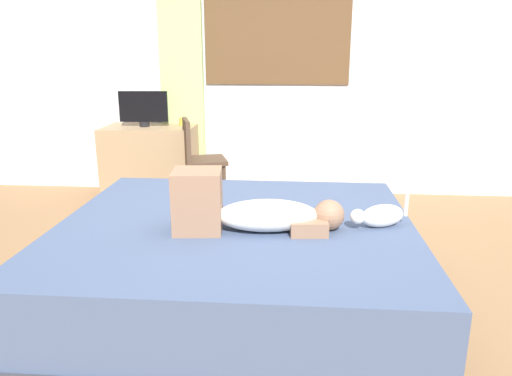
{
  "coord_description": "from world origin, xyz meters",
  "views": [
    {
      "loc": [
        0.2,
        -2.56,
        1.48
      ],
      "look_at": [
        -0.03,
        0.27,
        0.67
      ],
      "focal_mm": 34.01,
      "sensor_mm": 36.0,
      "label": 1
    }
  ],
  "objects_px": {
    "bed": "(237,264)",
    "cat": "(380,216)",
    "cup": "(183,122)",
    "desk": "(151,163)",
    "tv_monitor": "(144,108)",
    "person_lying": "(250,210)",
    "chair_by_desk": "(198,156)"
  },
  "relations": [
    {
      "from": "bed",
      "to": "cup",
      "type": "relative_size",
      "value": 27.68
    },
    {
      "from": "person_lying",
      "to": "tv_monitor",
      "type": "height_order",
      "value": "tv_monitor"
    },
    {
      "from": "person_lying",
      "to": "tv_monitor",
      "type": "distance_m",
      "value": 2.57
    },
    {
      "from": "person_lying",
      "to": "desk",
      "type": "distance_m",
      "value": 2.55
    },
    {
      "from": "cup",
      "to": "person_lying",
      "type": "bearing_deg",
      "value": -68.83
    },
    {
      "from": "person_lying",
      "to": "tv_monitor",
      "type": "bearing_deg",
      "value": 119.66
    },
    {
      "from": "bed",
      "to": "cat",
      "type": "distance_m",
      "value": 0.88
    },
    {
      "from": "chair_by_desk",
      "to": "cat",
      "type": "bearing_deg",
      "value": -52.72
    },
    {
      "from": "desk",
      "to": "cup",
      "type": "relative_size",
      "value": 11.9
    },
    {
      "from": "bed",
      "to": "person_lying",
      "type": "xyz_separation_m",
      "value": [
        0.09,
        -0.12,
        0.38
      ]
    },
    {
      "from": "tv_monitor",
      "to": "chair_by_desk",
      "type": "height_order",
      "value": "tv_monitor"
    },
    {
      "from": "tv_monitor",
      "to": "cup",
      "type": "bearing_deg",
      "value": 16.0
    },
    {
      "from": "bed",
      "to": "cup",
      "type": "xyz_separation_m",
      "value": [
        -0.81,
        2.2,
        0.52
      ]
    },
    {
      "from": "desk",
      "to": "cup",
      "type": "bearing_deg",
      "value": 18.0
    },
    {
      "from": "desk",
      "to": "chair_by_desk",
      "type": "distance_m",
      "value": 0.63
    },
    {
      "from": "tv_monitor",
      "to": "cat",
      "type": "bearing_deg",
      "value": -46.82
    },
    {
      "from": "cat",
      "to": "person_lying",
      "type": "bearing_deg",
      "value": -171.72
    },
    {
      "from": "person_lying",
      "to": "desk",
      "type": "relative_size",
      "value": 1.05
    },
    {
      "from": "cup",
      "to": "desk",
      "type": "bearing_deg",
      "value": -162.0
    },
    {
      "from": "tv_monitor",
      "to": "cup",
      "type": "xyz_separation_m",
      "value": [
        0.36,
        0.1,
        -0.14
      ]
    },
    {
      "from": "bed",
      "to": "tv_monitor",
      "type": "xyz_separation_m",
      "value": [
        -1.17,
        2.1,
        0.67
      ]
    },
    {
      "from": "cup",
      "to": "bed",
      "type": "bearing_deg",
      "value": -69.82
    },
    {
      "from": "desk",
      "to": "bed",
      "type": "bearing_deg",
      "value": -61.67
    },
    {
      "from": "person_lying",
      "to": "cat",
      "type": "xyz_separation_m",
      "value": [
        0.72,
        0.1,
        -0.05
      ]
    },
    {
      "from": "cat",
      "to": "desk",
      "type": "relative_size",
      "value": 0.38
    },
    {
      "from": "person_lying",
      "to": "bed",
      "type": "bearing_deg",
      "value": 126.61
    },
    {
      "from": "chair_by_desk",
      "to": "cup",
      "type": "bearing_deg",
      "value": 120.17
    },
    {
      "from": "cat",
      "to": "tv_monitor",
      "type": "relative_size",
      "value": 0.71
    },
    {
      "from": "cat",
      "to": "tv_monitor",
      "type": "height_order",
      "value": "tv_monitor"
    },
    {
      "from": "bed",
      "to": "tv_monitor",
      "type": "bearing_deg",
      "value": 119.22
    },
    {
      "from": "cat",
      "to": "chair_by_desk",
      "type": "distance_m",
      "value": 2.31
    },
    {
      "from": "bed",
      "to": "chair_by_desk",
      "type": "xyz_separation_m",
      "value": [
        -0.59,
        1.82,
        0.25
      ]
    }
  ]
}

